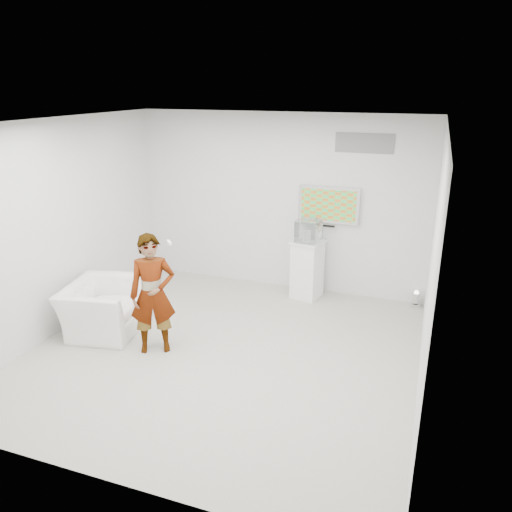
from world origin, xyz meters
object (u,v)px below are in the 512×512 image
object	(u,v)px
armchair	(103,308)
floor_uplight	(416,299)
tv	(329,205)
pedestal	(307,269)
person	(153,294)

from	to	relation	value
armchair	floor_uplight	bearing A→B (deg)	-70.87
tv	pedestal	bearing A→B (deg)	-132.08
person	pedestal	bearing A→B (deg)	29.41
pedestal	tv	bearing A→B (deg)	47.92
armchair	pedestal	bearing A→B (deg)	-58.62
person	floor_uplight	distance (m)	4.23
pedestal	floor_uplight	bearing A→B (deg)	6.27
armchair	floor_uplight	world-z (taller)	armchair
tv	armchair	bearing A→B (deg)	-137.64
tv	floor_uplight	size ratio (longest dim) A/B	3.82
person	pedestal	xyz separation A→B (m)	(1.48, 2.42, -0.32)
tv	floor_uplight	world-z (taller)	tv
armchair	pedestal	distance (m)	3.30
tv	armchair	size ratio (longest dim) A/B	0.90
tv	pedestal	world-z (taller)	tv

